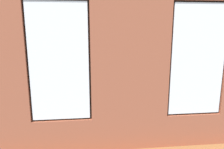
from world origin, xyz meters
TOP-DOWN VIEW (x-y plane):
  - ground_plane at (0.00, 0.00)m, footprint 6.25×5.48m
  - brick_wall_with_windows at (-0.00, 2.36)m, footprint 5.65×0.30m
  - white_wall_right at (2.77, 0.20)m, footprint 0.10×4.48m
  - couch_by_window at (-0.05, 1.71)m, footprint 1.82×0.87m
  - couch_left at (-2.12, 0.38)m, footprint 0.98×1.96m
  - coffee_table at (0.31, -0.33)m, footprint 1.33×0.89m
  - cup_ceramic at (-0.06, -0.48)m, footprint 0.09×0.09m
  - candle_jar at (0.31, -0.33)m, footprint 0.08×0.08m
  - remote_silver at (0.47, -0.44)m, footprint 0.18×0.09m
  - remote_black at (0.21, -0.19)m, footprint 0.07×0.17m
  - remote_gray at (0.71, -0.19)m, footprint 0.16×0.15m
  - media_console at (2.47, 0.27)m, footprint 0.91×0.42m
  - tv_flatscreen at (2.47, 0.27)m, footprint 0.99×0.20m
  - papasan_chair at (0.98, -1.28)m, footprint 1.15×1.15m
  - potted_plant_beside_window_right at (1.95, 1.81)m, footprint 0.93×0.93m
  - potted_plant_foreground_right at (2.17, -1.68)m, footprint 0.99×0.97m
  - potted_plant_by_left_couch at (-1.72, -1.03)m, footprint 0.32×0.32m
  - potted_plant_near_tv at (1.93, 1.17)m, footprint 0.90×0.84m
  - potted_plant_corner_near_left at (-2.27, -1.74)m, footprint 0.87×0.79m
  - potted_plant_between_couches at (-1.41, 1.66)m, footprint 0.49×0.49m
  - potted_plant_mid_room_small at (-0.71, -1.02)m, footprint 0.27×0.27m

SIDE VIEW (x-z plane):
  - ground_plane at x=0.00m, z-range -0.10..0.00m
  - media_console at x=2.47m, z-range 0.00..0.53m
  - couch_left at x=-2.12m, z-range -0.07..0.73m
  - couch_by_window at x=-0.05m, z-range -0.07..0.73m
  - potted_plant_mid_room_small at x=-0.71m, z-range 0.10..0.61m
  - coffee_table at x=0.31m, z-range 0.16..0.58m
  - potted_plant_by_left_couch at x=-1.72m, z-range 0.11..0.69m
  - remote_silver at x=0.47m, z-range 0.42..0.44m
  - remote_black at x=0.21m, z-range 0.42..0.44m
  - remote_gray at x=0.71m, z-range 0.42..0.44m
  - papasan_chair at x=0.98m, z-range 0.10..0.81m
  - candle_jar at x=0.31m, z-range 0.42..0.51m
  - potted_plant_corner_near_left at x=-2.27m, z-range -0.16..1.10m
  - cup_ceramic at x=-0.06m, z-range 0.42..0.52m
  - potted_plant_between_couches at x=-1.41m, z-range 0.09..1.00m
  - potted_plant_near_tv at x=1.93m, z-range 0.12..1.23m
  - potted_plant_foreground_right at x=2.17m, z-range 0.10..1.27m
  - potted_plant_beside_window_right at x=1.95m, z-range 0.19..1.43m
  - tv_flatscreen at x=2.47m, z-range 0.53..1.21m
  - brick_wall_with_windows at x=0.00m, z-range -0.01..3.18m
  - white_wall_right at x=2.77m, z-range 0.00..3.20m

